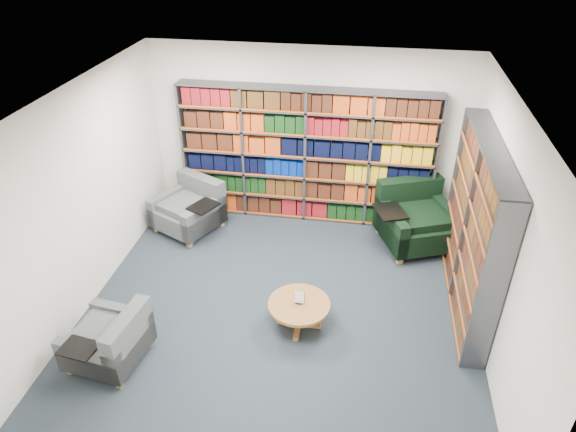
% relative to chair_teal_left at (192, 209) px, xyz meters
% --- Properties ---
extents(room_shell, '(5.02, 5.02, 2.82)m').
position_rel_chair_teal_left_xyz_m(room_shell, '(1.76, -1.71, 1.07)').
color(room_shell, black).
rests_on(room_shell, ground).
extents(bookshelf_back, '(4.00, 0.28, 2.20)m').
position_rel_chair_teal_left_xyz_m(bookshelf_back, '(1.76, 0.63, 0.77)').
color(bookshelf_back, '#47494F').
rests_on(bookshelf_back, ground).
extents(bookshelf_right, '(0.28, 2.50, 2.20)m').
position_rel_chair_teal_left_xyz_m(bookshelf_right, '(4.10, -1.11, 0.77)').
color(bookshelf_right, '#47494F').
rests_on(bookshelf_right, ground).
extents(chair_teal_left, '(1.21, 1.20, 0.81)m').
position_rel_chair_teal_left_xyz_m(chair_teal_left, '(0.00, 0.00, 0.00)').
color(chair_teal_left, '#041F3E').
rests_on(chair_teal_left, ground).
extents(chair_green_right, '(1.37, 1.33, 0.94)m').
position_rel_chair_teal_left_xyz_m(chair_green_right, '(3.52, 0.17, 0.05)').
color(chair_green_right, black).
rests_on(chair_green_right, ground).
extents(chair_teal_front, '(0.89, 0.99, 0.72)m').
position_rel_chair_teal_left_xyz_m(chair_teal_front, '(0.03, -2.92, -0.04)').
color(chair_teal_front, '#041F3E').
rests_on(chair_teal_front, ground).
extents(coffee_table, '(0.77, 0.77, 0.54)m').
position_rel_chair_teal_left_xyz_m(coffee_table, '(2.04, -2.00, -0.04)').
color(coffee_table, olive).
rests_on(coffee_table, ground).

